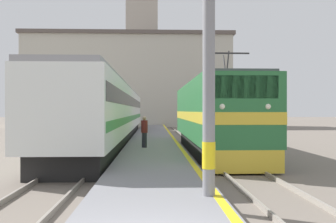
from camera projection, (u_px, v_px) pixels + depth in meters
ground_plane at (153, 136)px, 35.39m from camera, size 200.00×200.00×0.00m
platform at (153, 137)px, 30.39m from camera, size 3.07×140.00×0.38m
rail_track_near at (194, 139)px, 30.51m from camera, size 2.83×140.00×0.16m
rail_track_far at (115, 139)px, 30.28m from camera, size 2.84×140.00×0.16m
locomotive_train at (214, 117)px, 20.53m from camera, size 2.92×14.25×4.79m
passenger_train at (113, 113)px, 28.35m from camera, size 2.92×33.61×3.92m
catenary_mast at (211, 18)px, 8.74m from camera, size 2.23×0.30×8.04m
person_on_platform at (144, 131)px, 20.10m from camera, size 0.34×0.34×1.60m
clock_tower at (142, 24)px, 63.18m from camera, size 6.19×6.19×30.38m
station_building at (129, 81)px, 56.76m from camera, size 28.93×10.21×12.96m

